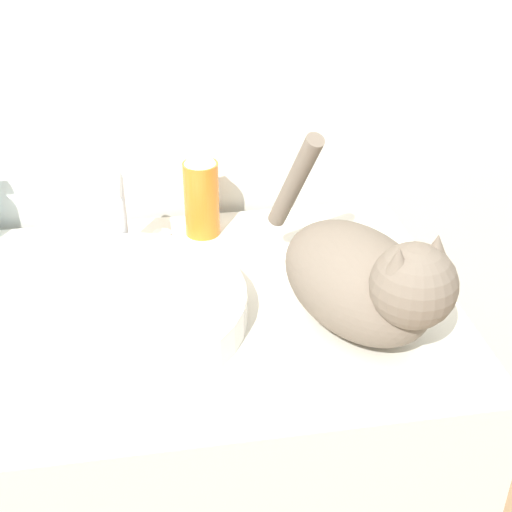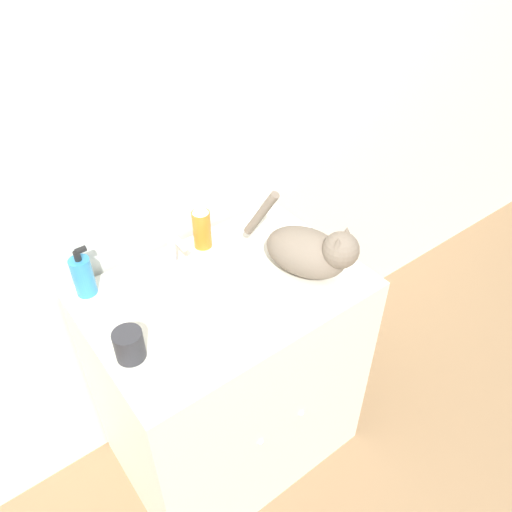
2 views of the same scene
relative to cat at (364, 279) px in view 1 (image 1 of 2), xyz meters
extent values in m
cube|color=silver|center=(-0.25, 0.10, -0.52)|extent=(0.83, 0.58, 0.86)
cylinder|color=white|center=(-0.33, 0.07, -0.06)|extent=(0.36, 0.36, 0.05)
cylinder|color=silver|center=(-0.33, 0.27, -0.01)|extent=(0.02, 0.02, 0.14)
cylinder|color=silver|center=(-0.33, 0.22, 0.06)|extent=(0.02, 0.09, 0.02)
cylinder|color=white|center=(-0.40, 0.27, -0.07)|extent=(0.03, 0.03, 0.03)
cylinder|color=white|center=(-0.27, 0.27, -0.07)|extent=(0.03, 0.03, 0.03)
ellipsoid|color=#7A6B5B|center=(-0.01, 0.02, -0.01)|extent=(0.25, 0.30, 0.15)
sphere|color=#7A6B5B|center=(0.03, -0.09, 0.04)|extent=(0.14, 0.14, 0.11)
cone|color=#7A6B5B|center=(0.01, -0.10, 0.09)|extent=(0.05, 0.05, 0.04)
cone|color=#7A6B5B|center=(0.06, -0.08, 0.09)|extent=(0.05, 0.05, 0.04)
cylinder|color=#7A6B5B|center=(-0.06, 0.17, 0.07)|extent=(0.07, 0.13, 0.19)
cylinder|color=orange|center=(-0.19, 0.32, -0.02)|extent=(0.06, 0.06, 0.13)
cone|color=white|center=(-0.19, 0.32, 0.07)|extent=(0.05, 0.05, 0.04)
camera|label=1|loc=(-0.28, -0.78, 0.53)|focal=50.00mm
camera|label=2|loc=(-0.85, -0.84, 0.95)|focal=35.00mm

